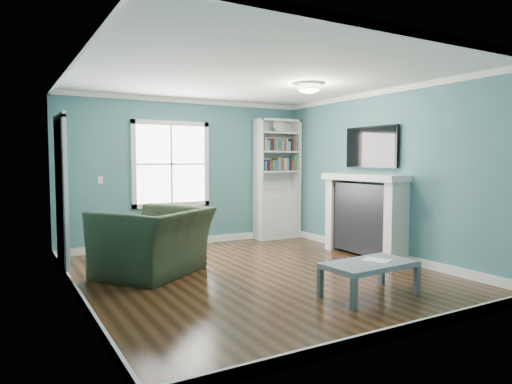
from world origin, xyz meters
TOP-DOWN VIEW (x-y plane):
  - floor at (0.00, 0.00)m, footprint 5.00×5.00m
  - room_walls at (0.00, 0.00)m, footprint 5.00×5.00m
  - trim at (0.00, 0.00)m, footprint 4.50×5.00m
  - window at (-0.30, 2.49)m, footprint 1.40×0.06m
  - bookshelf at (1.77, 2.30)m, footprint 0.90×0.35m
  - fireplace at (2.08, 0.20)m, footprint 0.44×1.58m
  - tv at (2.20, 0.20)m, footprint 0.06×1.10m
  - door at (-2.22, 1.40)m, footprint 0.12×0.98m
  - ceiling_fixture at (0.90, 0.10)m, footprint 0.38×0.38m
  - light_switch at (-1.50, 2.48)m, footprint 0.08×0.01m
  - recliner at (-1.17, 0.71)m, footprint 1.61×1.51m
  - coffee_table at (0.63, -1.43)m, footprint 1.08×0.63m
  - paper_sheet at (0.76, -1.41)m, footprint 0.33×0.36m

SIDE VIEW (x-z plane):
  - floor at x=0.00m, z-range 0.00..0.00m
  - coffee_table at x=0.63m, z-range 0.14..0.52m
  - paper_sheet at x=0.76m, z-range 0.38..0.39m
  - recliner at x=-1.17m, z-range 0.00..1.18m
  - fireplace at x=2.08m, z-range -0.01..1.29m
  - bookshelf at x=1.77m, z-range -0.23..2.08m
  - door at x=-2.22m, z-range -0.01..2.16m
  - light_switch at x=-1.50m, z-range 1.14..1.26m
  - trim at x=0.00m, z-range -0.06..2.54m
  - window at x=-0.30m, z-range 0.70..2.20m
  - room_walls at x=0.00m, z-range -0.92..4.08m
  - tv at x=2.20m, z-range 1.40..2.05m
  - ceiling_fixture at x=0.90m, z-range 2.47..2.63m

